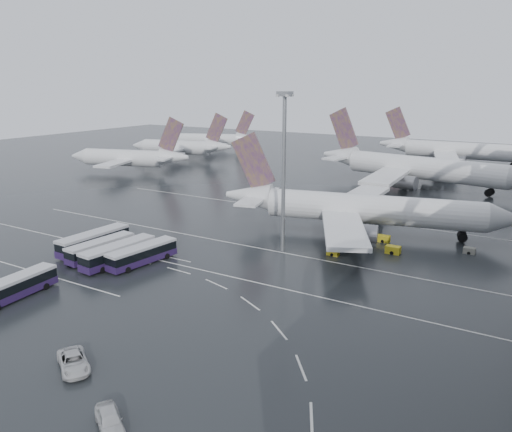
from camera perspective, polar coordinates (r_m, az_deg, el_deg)
The scene contains 24 objects.
ground at distance 78.36m, azimuth -1.64°, elevation -6.58°, with size 420.00×420.00×0.00m, color black.
lane_marking_near at distance 76.80m, azimuth -2.44°, elevation -7.04°, with size 120.00×0.25×0.01m, color silver.
lane_marking_mid at distance 88.10m, azimuth 2.54°, elevation -4.10°, with size 120.00×0.25×0.01m, color silver.
lane_marking_far at distance 112.54m, azimuth 9.28°, elevation -0.03°, with size 120.00×0.25×0.01m, color silver.
bus_bay_line_south at distance 82.92m, azimuth -22.12°, elevation -6.49°, with size 28.00×0.25×0.01m, color silver.
bus_bay_line_north at distance 92.68m, azimuth -14.32°, elevation -3.59°, with size 28.00×0.25×0.01m, color silver.
airliner_main at distance 99.72m, azimuth 11.55°, elevation 0.77°, with size 56.46×48.76×19.26m.
airliner_gate_b at distance 149.23m, azimuth 17.56°, elevation 5.27°, with size 62.02×55.07×21.58m.
airliner_gate_c at distance 194.98m, azimuth 21.79°, elevation 6.94°, with size 56.78×52.54×20.28m.
jet_remote_west at distance 170.34m, azimuth -14.13°, elevation 6.43°, with size 41.92×34.04×18.46m.
jet_remote_mid at distance 195.96m, azimuth -8.41°, elevation 7.76°, with size 41.36×33.52×18.08m.
jet_remote_far at distance 222.84m, azimuth -4.79°, elevation 8.68°, with size 38.97×31.73×17.40m.
bus_row_near_a at distance 92.48m, azimuth -18.06°, elevation -2.70°, with size 3.83×13.99×3.41m.
bus_row_near_b at distance 88.60m, azimuth -17.33°, elevation -3.53°, with size 3.85×12.71×3.08m.
bus_row_near_c at distance 84.97m, azimuth -15.46°, elevation -4.08°, with size 4.30×13.77×3.34m.
bus_row_near_d at distance 83.82m, azimuth -12.87°, elevation -4.25°, with size 4.49×12.96×3.13m.
bus_row_far_c at distance 76.70m, azimuth -25.85°, elevation -7.30°, with size 3.74×12.56×3.05m.
van_curve_a at distance 57.06m, azimuth -20.13°, elevation -15.38°, with size 2.73×5.92×1.65m, color silver.
van_curve_b at distance 47.81m, azimuth -16.39°, elevation -21.48°, with size 2.00×4.98×1.70m, color silver.
floodlight_mast at distance 84.57m, azimuth 3.22°, elevation 7.13°, with size 2.10×2.10×27.46m.
gse_cart_belly_a at distance 90.14m, azimuth 15.38°, elevation -3.74°, with size 2.49×1.47×1.36m, color gold.
gse_cart_belly_c at distance 87.17m, azimuth 8.80°, elevation -4.10°, with size 2.04×1.21×1.11m, color gold.
gse_cart_belly_d at distance 94.58m, azimuth 23.20°, elevation -3.65°, with size 1.99×1.18×1.09m, color slate.
gse_cart_belly_e at distance 96.22m, azimuth 14.37°, elevation -2.52°, with size 2.27×1.34×1.24m, color gold.
Camera 1 is at (39.01, -61.56, 28.80)m, focal length 35.00 mm.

